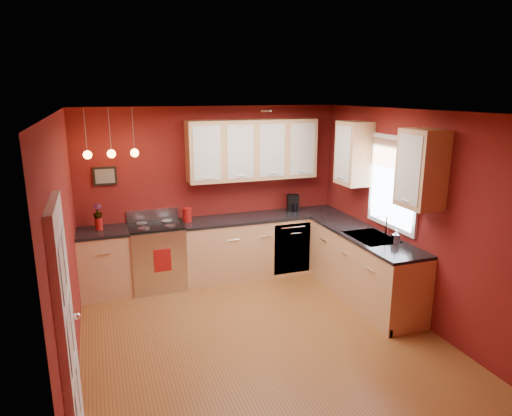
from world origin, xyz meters
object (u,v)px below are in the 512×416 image
object	(u,v)px
gas_range	(157,256)
sink	(372,239)
red_canister	(187,215)
soap_pump	(396,237)
coffee_maker	(293,203)

from	to	relation	value
gas_range	sink	xyz separation A→B (m)	(2.62, -1.50, 0.43)
gas_range	sink	size ratio (longest dim) A/B	1.59
red_canister	soap_pump	xyz separation A→B (m)	(2.27, -1.89, -0.01)
gas_range	sink	world-z (taller)	sink
red_canister	gas_range	bearing A→B (deg)	-174.20
sink	red_canister	xyz separation A→B (m)	(-2.15, 1.55, 0.13)
gas_range	soap_pump	distance (m)	3.35
gas_range	coffee_maker	xyz separation A→B (m)	(2.21, 0.13, 0.58)
sink	coffee_maker	xyz separation A→B (m)	(-0.41, 1.63, 0.14)
coffee_maker	sink	bearing A→B (deg)	-61.09
red_canister	coffee_maker	size ratio (longest dim) A/B	0.79
sink	coffee_maker	distance (m)	1.69
gas_range	red_canister	xyz separation A→B (m)	(0.47, 0.05, 0.56)
coffee_maker	gas_range	bearing A→B (deg)	-161.88
coffee_maker	soap_pump	distance (m)	2.04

